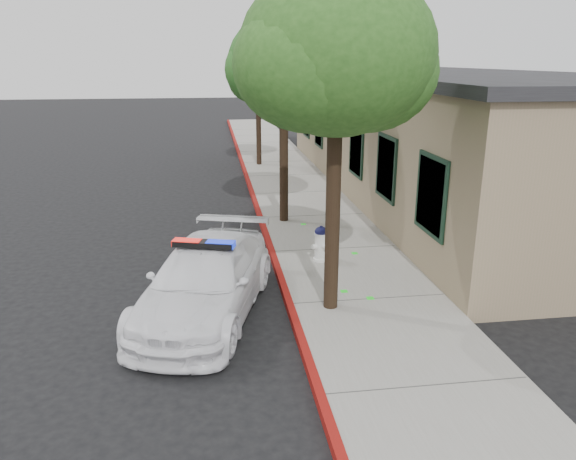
# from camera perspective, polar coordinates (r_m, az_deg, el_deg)

# --- Properties ---
(ground) EXTENTS (120.00, 120.00, 0.00)m
(ground) POSITION_cam_1_polar(r_m,az_deg,el_deg) (10.64, -0.11, -8.47)
(ground) COLOR black
(ground) RESTS_ON ground
(sidewalk) EXTENTS (3.20, 60.00, 0.15)m
(sidewalk) POSITION_cam_1_polar(r_m,az_deg,el_deg) (13.60, 4.82, -2.23)
(sidewalk) COLOR gray
(sidewalk) RESTS_ON ground
(red_curb) EXTENTS (0.14, 60.00, 0.16)m
(red_curb) POSITION_cam_1_polar(r_m,az_deg,el_deg) (13.36, -1.64, -2.54)
(red_curb) COLOR maroon
(red_curb) RESTS_ON ground
(clapboard_building) EXTENTS (7.30, 20.89, 4.24)m
(clapboard_building) POSITION_cam_1_polar(r_m,az_deg,el_deg) (20.29, 15.49, 9.75)
(clapboard_building) COLOR #897359
(clapboard_building) RESTS_ON ground
(police_car) EXTENTS (3.15, 5.01, 1.47)m
(police_car) POSITION_cam_1_polar(r_m,az_deg,el_deg) (10.37, -8.63, -5.26)
(police_car) COLOR white
(police_car) RESTS_ON ground
(fire_hydrant) EXTENTS (0.48, 0.42, 0.84)m
(fire_hydrant) POSITION_cam_1_polar(r_m,az_deg,el_deg) (12.63, 3.48, -1.40)
(fire_hydrant) COLOR white
(fire_hydrant) RESTS_ON sidewalk
(street_tree_near) EXTENTS (3.55, 3.28, 6.01)m
(street_tree_near) POSITION_cam_1_polar(r_m,az_deg,el_deg) (9.48, 5.19, 17.27)
(street_tree_near) COLOR black
(street_tree_near) RESTS_ON sidewalk
(street_tree_mid) EXTENTS (3.25, 2.98, 5.69)m
(street_tree_mid) POSITION_cam_1_polar(r_m,az_deg,el_deg) (15.27, -0.40, 16.71)
(street_tree_mid) COLOR black
(street_tree_mid) RESTS_ON sidewalk
(street_tree_far) EXTENTS (2.66, 2.57, 4.82)m
(street_tree_far) POSITION_cam_1_polar(r_m,az_deg,el_deg) (24.06, -3.09, 15.42)
(street_tree_far) COLOR black
(street_tree_far) RESTS_ON sidewalk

